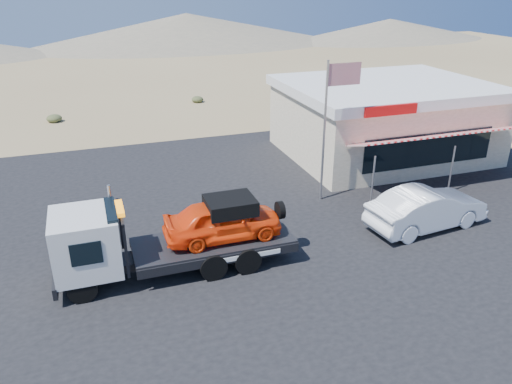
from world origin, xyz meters
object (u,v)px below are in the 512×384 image
at_px(white_sedan, 427,209).
at_px(flagpole, 330,116).
at_px(jerky_store, 384,118).
at_px(tow_truck, 170,233).

xyz_separation_m(white_sedan, flagpole, (-2.45, 3.72, 2.95)).
bearing_deg(flagpole, jerky_store, 38.79).
height_order(tow_truck, jerky_store, jerky_store).
bearing_deg(jerky_store, tow_truck, -148.25).
bearing_deg(jerky_store, flagpole, -141.21).
xyz_separation_m(jerky_store, flagpole, (-5.57, -4.47, 1.77)).
bearing_deg(white_sedan, flagpole, 27.10).
bearing_deg(flagpole, tow_truck, -154.36).
bearing_deg(tow_truck, white_sedan, -0.93).
distance_m(tow_truck, white_sedan, 9.88).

